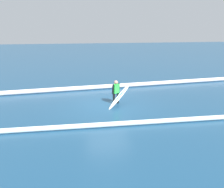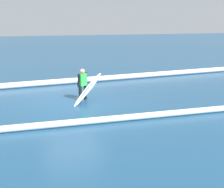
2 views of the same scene
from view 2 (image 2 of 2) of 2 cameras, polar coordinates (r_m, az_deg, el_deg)
The scene contains 5 objects.
ground_plane at distance 12.95m, azimuth -7.72°, elevation -1.41°, with size 126.21×126.21×0.00m, color navy.
surfer at distance 13.01m, azimuth -5.64°, elevation 2.17°, with size 0.48×0.35×1.37m.
surfboard at distance 12.78m, azimuth -4.60°, elevation 0.97°, with size 1.72×1.50×1.12m.
wave_crest_foreground at distance 17.24m, azimuth -1.33°, elevation 3.01°, with size 0.31×0.31×24.47m, color white.
wave_crest_midground at distance 9.81m, azimuth -18.24°, elevation -6.23°, with size 0.23×0.23×20.55m, color white.
Camera 2 is at (2.56, 12.25, 3.33)m, focal length 47.87 mm.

